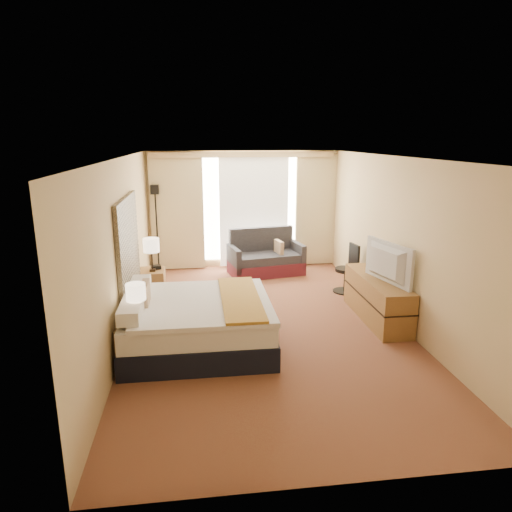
{
  "coord_description": "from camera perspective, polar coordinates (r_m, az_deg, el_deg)",
  "views": [
    {
      "loc": [
        -1.02,
        -6.66,
        2.88
      ],
      "look_at": [
        -0.1,
        0.4,
        1.02
      ],
      "focal_mm": 32.0,
      "sensor_mm": 36.0,
      "label": 1
    }
  ],
  "objects": [
    {
      "name": "floor",
      "position": [
        7.33,
        1.17,
        -8.53
      ],
      "size": [
        4.2,
        7.0,
        0.02
      ],
      "primitive_type": "cube",
      "color": "#581D19",
      "rests_on": "ground"
    },
    {
      "name": "ceiling",
      "position": [
        6.74,
        1.28,
        12.24
      ],
      "size": [
        4.2,
        7.0,
        0.02
      ],
      "primitive_type": "cube",
      "color": "white",
      "rests_on": "wall_back"
    },
    {
      "name": "wall_back",
      "position": [
        10.33,
        -1.7,
        5.81
      ],
      "size": [
        4.2,
        0.02,
        2.6
      ],
      "primitive_type": "cube",
      "color": "#D8B184",
      "rests_on": "ground"
    },
    {
      "name": "wall_front",
      "position": [
        3.68,
        9.57,
        -11.03
      ],
      "size": [
        4.2,
        0.02,
        2.6
      ],
      "primitive_type": "cube",
      "color": "#D8B184",
      "rests_on": "ground"
    },
    {
      "name": "wall_left",
      "position": [
        6.93,
        -16.21,
        0.85
      ],
      "size": [
        0.02,
        7.0,
        2.6
      ],
      "primitive_type": "cube",
      "color": "#D8B184",
      "rests_on": "ground"
    },
    {
      "name": "wall_right",
      "position": [
        7.52,
        17.26,
        1.83
      ],
      "size": [
        0.02,
        7.0,
        2.6
      ],
      "primitive_type": "cube",
      "color": "#D8B184",
      "rests_on": "ground"
    },
    {
      "name": "headboard",
      "position": [
        7.12,
        -15.65,
        1.09
      ],
      "size": [
        0.06,
        1.85,
        1.5
      ],
      "primitive_type": "cube",
      "color": "black",
      "rests_on": "wall_left"
    },
    {
      "name": "nightstand_left",
      "position": [
        6.24,
        -14.83,
        -10.56
      ],
      "size": [
        0.45,
        0.52,
        0.55
      ],
      "primitive_type": "cube",
      "color": "#916035",
      "rests_on": "floor"
    },
    {
      "name": "nightstand_right",
      "position": [
        8.56,
        -12.81,
        -3.48
      ],
      "size": [
        0.45,
        0.52,
        0.55
      ],
      "primitive_type": "cube",
      "color": "#916035",
      "rests_on": "floor"
    },
    {
      "name": "media_dresser",
      "position": [
        7.67,
        14.88,
        -5.15
      ],
      "size": [
        0.5,
        1.8,
        0.7
      ],
      "primitive_type": "cube",
      "color": "#916035",
      "rests_on": "floor"
    },
    {
      "name": "window",
      "position": [
        10.33,
        -0.29,
        5.92
      ],
      "size": [
        2.3,
        0.02,
        2.3
      ],
      "primitive_type": "cube",
      "color": "white",
      "rests_on": "wall_back"
    },
    {
      "name": "curtains",
      "position": [
        10.2,
        -1.66,
        6.31
      ],
      "size": [
        4.12,
        0.19,
        2.56
      ],
      "color": "beige",
      "rests_on": "floor"
    },
    {
      "name": "bed",
      "position": [
        6.52,
        -7.31,
        -8.26
      ],
      "size": [
        2.02,
        1.84,
        0.98
      ],
      "color": "black",
      "rests_on": "floor"
    },
    {
      "name": "loveseat",
      "position": [
        9.91,
        1.18,
        -0.37
      ],
      "size": [
        1.68,
        1.1,
        0.97
      ],
      "rotation": [
        0.0,
        0.0,
        0.19
      ],
      "color": "#531722",
      "rests_on": "floor"
    },
    {
      "name": "floor_lamp",
      "position": [
        10.12,
        -12.4,
        5.55
      ],
      "size": [
        0.24,
        0.24,
        1.9
      ],
      "color": "black",
      "rests_on": "floor"
    },
    {
      "name": "desk_chair",
      "position": [
        8.86,
        11.43,
        -1.84
      ],
      "size": [
        0.45,
        0.45,
        0.93
      ],
      "rotation": [
        0.0,
        0.0,
        0.15
      ],
      "color": "black",
      "rests_on": "floor"
    },
    {
      "name": "lamp_left",
      "position": [
        6.04,
        -14.8,
        -4.45
      ],
      "size": [
        0.25,
        0.25,
        0.53
      ],
      "color": "black",
      "rests_on": "nightstand_left"
    },
    {
      "name": "lamp_right",
      "position": [
        8.29,
        -12.97,
        1.24
      ],
      "size": [
        0.29,
        0.29,
        0.6
      ],
      "color": "black",
      "rests_on": "nightstand_right"
    },
    {
      "name": "tissue_box",
      "position": [
        6.1,
        -15.21,
        -7.87
      ],
      "size": [
        0.12,
        0.12,
        0.1
      ],
      "primitive_type": "cube",
      "rotation": [
        0.0,
        0.0,
        -0.07
      ],
      "color": "#90AADE",
      "rests_on": "nightstand_left"
    },
    {
      "name": "telephone",
      "position": [
        8.52,
        -12.4,
        -1.37
      ],
      "size": [
        0.2,
        0.17,
        0.07
      ],
      "primitive_type": "cube",
      "rotation": [
        0.0,
        0.0,
        0.21
      ],
      "color": "black",
      "rests_on": "nightstand_right"
    },
    {
      "name": "television",
      "position": [
        7.25,
        15.55,
        -0.83
      ],
      "size": [
        0.4,
        1.1,
        0.63
      ],
      "primitive_type": "imported",
      "rotation": [
        0.0,
        0.0,
        1.81
      ],
      "color": "black",
      "rests_on": "media_dresser"
    }
  ]
}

